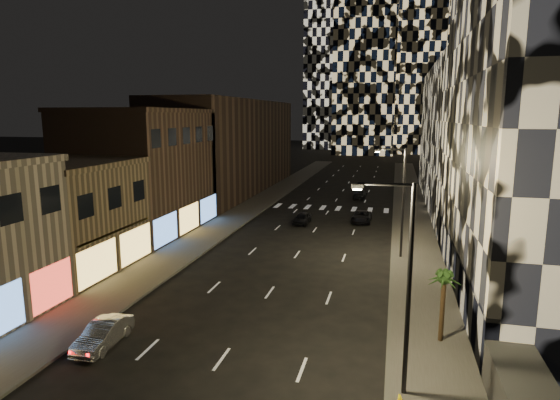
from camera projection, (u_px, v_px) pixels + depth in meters
The scene contains 16 objects.
sidewalk_left at pixel (256, 204), 62.45m from camera, with size 4.00×120.00×0.15m, color #47443F.
sidewalk_right at pixel (411, 211), 57.72m from camera, with size 4.00×120.00×0.15m, color #47443F.
curb_left at pixel (271, 205), 61.95m from camera, with size 0.20×120.00×0.15m, color #4C4C47.
curb_right at pixel (394, 210), 58.22m from camera, with size 0.20×120.00×0.15m, color #4C4C47.
retail_tan at pixel (58, 218), 35.70m from camera, with size 10.00×10.00×8.00m, color #796548.
retail_brown at pixel (142, 173), 47.28m from camera, with size 10.00×15.00×12.00m, color #4F392D.
retail_filler_left at pixel (231, 146), 72.42m from camera, with size 10.00×40.00×14.00m, color #4F392D.
midrise_base at pixel (457, 264), 32.57m from camera, with size 0.60×25.00×3.00m, color #383838.
midrise_filler_right at pixel (493, 137), 60.46m from camera, with size 16.00×40.00×18.00m, color #232326.
streetlight_near at pixel (403, 275), 18.96m from camera, with size 2.55×0.25×9.00m.
streetlight_far at pixel (400, 195), 38.07m from camera, with size 2.55×0.25×9.00m.
car_silver_parked at pixel (103, 334), 24.03m from camera, with size 1.38×3.95×1.30m, color #A8A9AE.
car_dark_midlane at pixel (302, 218), 51.21m from camera, with size 1.49×3.69×1.26m, color black.
car_dark_oncoming at pixel (360, 194), 67.13m from camera, with size 1.74×4.28×1.24m, color black.
car_dark_rightlane at pixel (362, 217), 52.04m from camera, with size 2.05×4.44×1.23m, color black.
palm_tree at pixel (444, 283), 23.89m from camera, with size 1.91×1.95×3.82m.
Camera 1 is at (7.83, -8.79, 11.74)m, focal length 30.00 mm.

